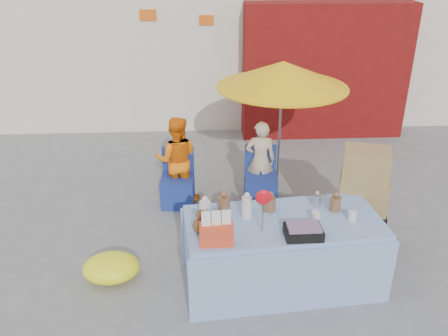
{
  "coord_description": "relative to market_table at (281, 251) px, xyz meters",
  "views": [
    {
      "loc": [
        -0.28,
        -4.83,
        3.64
      ],
      "look_at": [
        0.02,
        0.6,
        1.0
      ],
      "focal_mm": 38.0,
      "sensor_mm": 36.0,
      "label": 1
    }
  ],
  "objects": [
    {
      "name": "ground",
      "position": [
        -0.61,
        0.44,
        -0.44
      ],
      "size": [
        80.0,
        80.0,
        0.0
      ],
      "primitive_type": "plane",
      "color": "slate",
      "rests_on": "ground"
    },
    {
      "name": "market_table",
      "position": [
        0.0,
        0.0,
        0.0
      ],
      "size": [
        2.3,
        1.23,
        1.34
      ],
      "rotation": [
        0.0,
        0.0,
        0.09
      ],
      "color": "#8FB3E6",
      "rests_on": "ground"
    },
    {
      "name": "chair_left",
      "position": [
        -1.24,
        1.91,
        -0.18
      ],
      "size": [
        0.51,
        0.5,
        0.85
      ],
      "rotation": [
        0.0,
        0.0,
        -0.06
      ],
      "color": "navy",
      "rests_on": "ground"
    },
    {
      "name": "chair_right",
      "position": [
        0.01,
        1.91,
        -0.18
      ],
      "size": [
        0.51,
        0.5,
        0.85
      ],
      "rotation": [
        0.0,
        0.0,
        -0.06
      ],
      "color": "navy",
      "rests_on": "ground"
    },
    {
      "name": "vendor_orange",
      "position": [
        -1.24,
        2.04,
        0.23
      ],
      "size": [
        0.68,
        0.54,
        1.34
      ],
      "primitive_type": "imported",
      "rotation": [
        0.0,
        0.0,
        3.08
      ],
      "color": "orange",
      "rests_on": "ground"
    },
    {
      "name": "vendor_beige",
      "position": [
        0.01,
        2.04,
        0.19
      ],
      "size": [
        0.47,
        0.32,
        1.25
      ],
      "primitive_type": "imported",
      "rotation": [
        0.0,
        0.0,
        3.08
      ],
      "color": "#CCB590",
      "rests_on": "ground"
    },
    {
      "name": "umbrella",
      "position": [
        0.31,
        2.19,
        1.45
      ],
      "size": [
        1.9,
        1.9,
        2.09
      ],
      "color": "gray",
      "rests_on": "ground"
    },
    {
      "name": "box_stack",
      "position": [
        1.12,
        0.69,
        0.2
      ],
      "size": [
        0.75,
        0.67,
        1.38
      ],
      "rotation": [
        0.0,
        0.0,
        -0.31
      ],
      "color": "black",
      "rests_on": "ground"
    },
    {
      "name": "tarp_bundle",
      "position": [
        -1.97,
        0.18,
        -0.29
      ],
      "size": [
        0.83,
        0.77,
        0.3
      ],
      "primitive_type": "ellipsoid",
      "rotation": [
        0.0,
        0.0,
        0.42
      ],
      "color": "#FFFC1A",
      "rests_on": "ground"
    }
  ]
}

